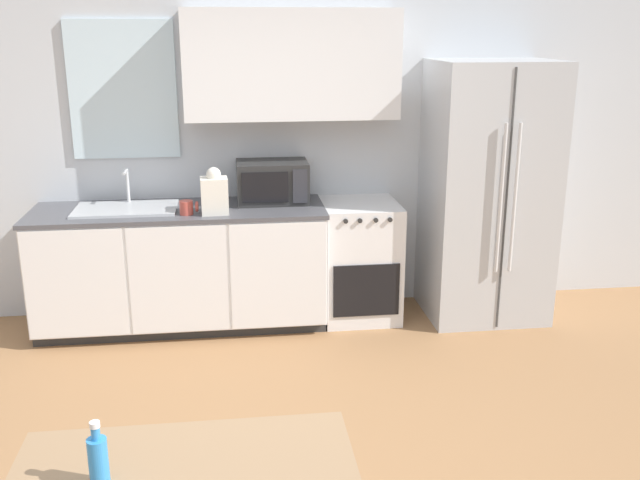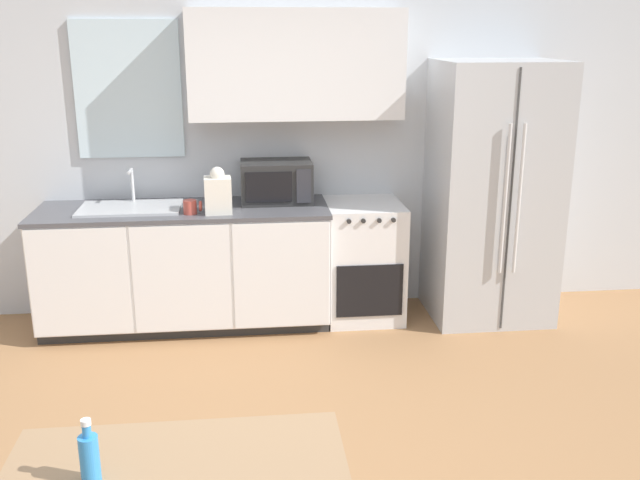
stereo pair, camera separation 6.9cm
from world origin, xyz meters
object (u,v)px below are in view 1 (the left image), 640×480
(microwave, at_px, (272,182))
(drink_bottle, at_px, (98,459))
(oven_range, at_px, (359,260))
(refrigerator, at_px, (487,192))
(coffee_mug, at_px, (188,207))

(microwave, bearing_deg, drink_bottle, -103.47)
(drink_bottle, bearing_deg, oven_range, 65.38)
(refrigerator, bearing_deg, microwave, 174.46)
(drink_bottle, bearing_deg, microwave, 76.53)
(oven_range, relative_size, drink_bottle, 4.01)
(microwave, height_order, drink_bottle, microwave)
(oven_range, distance_m, drink_bottle, 3.34)
(oven_range, relative_size, coffee_mug, 6.87)
(refrigerator, distance_m, microwave, 1.60)
(oven_range, bearing_deg, microwave, 171.84)
(microwave, bearing_deg, refrigerator, -5.54)
(microwave, xyz_separation_m, coffee_mug, (-0.60, -0.29, -0.10))
(refrigerator, bearing_deg, coffee_mug, -176.36)
(microwave, bearing_deg, coffee_mug, -154.07)
(oven_range, height_order, microwave, microwave)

